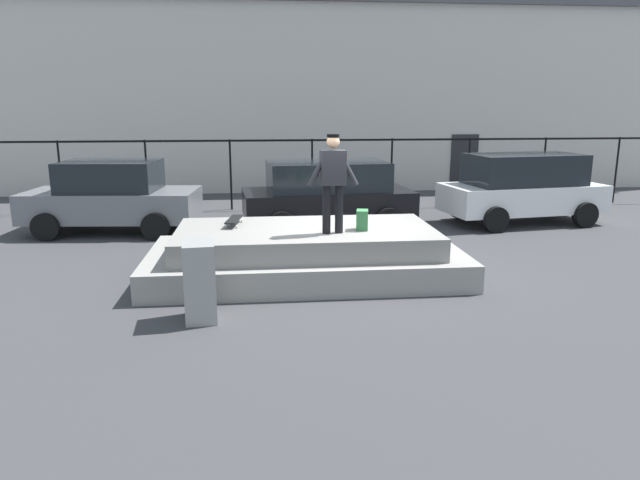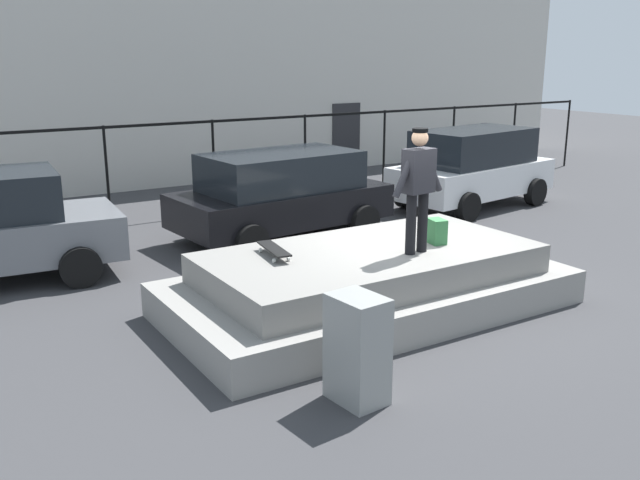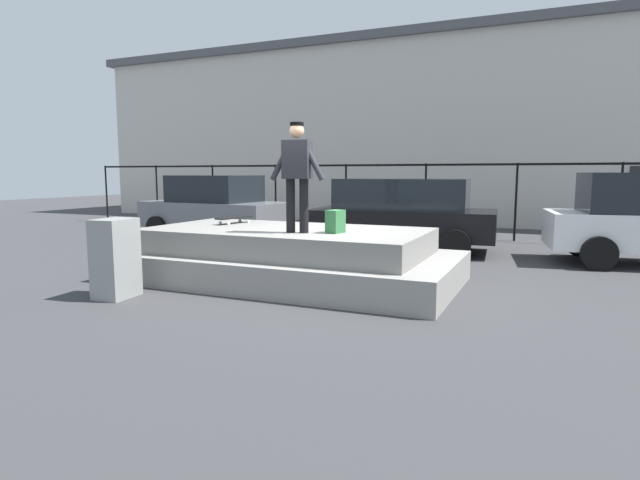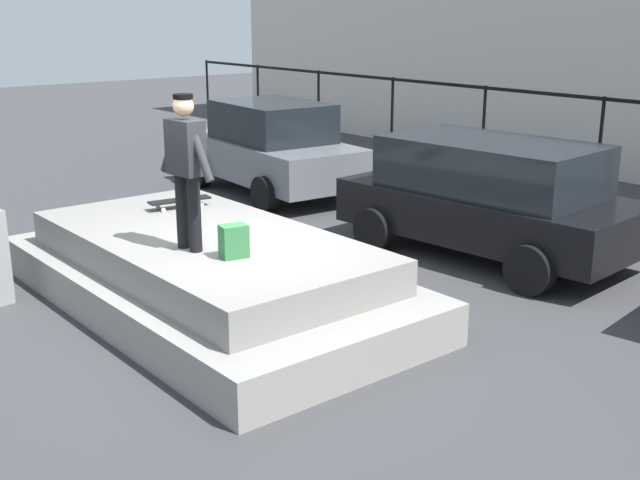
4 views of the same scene
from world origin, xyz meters
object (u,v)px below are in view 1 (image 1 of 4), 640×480
skateboarder (333,177)px  utility_box (200,281)px  car_white_hatchback_far (523,187)px  backpack (362,220)px  car_black_hatchback_mid (327,193)px  skateboard (234,220)px  car_grey_sedan_near (112,196)px

skateboarder → utility_box: size_ratio=1.47×
utility_box → car_white_hatchback_far: bearing=33.9°
skateboarder → backpack: bearing=20.9°
backpack → car_white_hatchback_far: bearing=-36.9°
car_white_hatchback_far → backpack: bearing=-138.5°
car_black_hatchback_mid → utility_box: size_ratio=3.76×
backpack → car_black_hatchback_mid: 4.35m
skateboarder → skateboard: (-1.72, 0.86, -0.87)m
skateboarder → backpack: (0.55, 0.21, -0.79)m
backpack → car_grey_sedan_near: 6.93m
skateboard → utility_box: size_ratio=0.74×
utility_box → car_black_hatchback_mid: bearing=62.2°
car_grey_sedan_near → car_black_hatchback_mid: size_ratio=0.97×
car_white_hatchback_far → skateboard: bearing=-152.6°
skateboard → car_black_hatchback_mid: (2.16, 3.69, -0.09)m
skateboard → car_white_hatchback_far: size_ratio=0.20×
skateboarder → skateboard: size_ratio=1.99×
skateboard → backpack: backpack is taller
skateboarder → car_grey_sedan_near: 6.72m
car_grey_sedan_near → car_black_hatchback_mid: bearing=-0.7°
skateboard → backpack: (2.27, -0.65, 0.08)m
car_grey_sedan_near → skateboarder: bearing=-43.9°
backpack → utility_box: backpack is taller
backpack → skateboard: bearing=85.5°
skateboard → car_grey_sedan_near: car_grey_sedan_near is taller
skateboarder → car_white_hatchback_far: 7.30m
car_black_hatchback_mid → car_grey_sedan_near: bearing=179.3°
skateboard → car_black_hatchback_mid: 4.28m
skateboarder → backpack: skateboarder is taller
skateboard → car_white_hatchback_far: 8.20m
skateboarder → car_white_hatchback_far: size_ratio=0.39×
skateboarder → utility_box: skateboarder is taller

